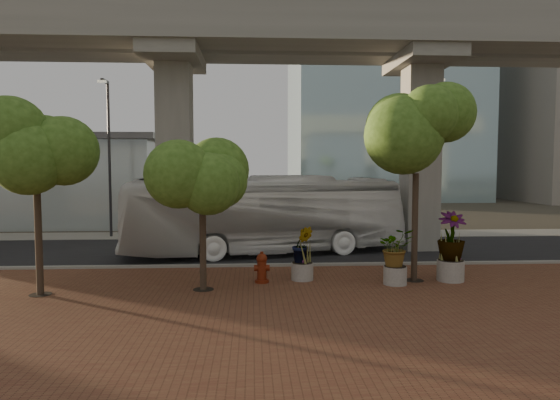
{
  "coord_description": "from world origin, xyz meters",
  "views": [
    {
      "loc": [
        -2.3,
        -22.29,
        4.22
      ],
      "look_at": [
        -1.03,
        0.5,
        2.62
      ],
      "focal_mm": 32.0,
      "sensor_mm": 36.0,
      "label": 1
    }
  ],
  "objects": [
    {
      "name": "fire_hydrant",
      "position": [
        -1.97,
        -4.84,
        0.59
      ],
      "size": [
        0.55,
        0.5,
        1.1
      ],
      "color": "maroon",
      "rests_on": "ground"
    },
    {
      "name": "station_pavilion",
      "position": [
        -20.0,
        16.0,
        3.22
      ],
      "size": [
        23.0,
        13.0,
        6.3
      ],
      "color": "#ABBDC4",
      "rests_on": "ground"
    },
    {
      "name": "asphalt_road",
      "position": [
        0.0,
        2.0,
        0.02
      ],
      "size": [
        90.0,
        8.0,
        0.04
      ],
      "primitive_type": "cube",
      "color": "black",
      "rests_on": "ground"
    },
    {
      "name": "curb_strip",
      "position": [
        0.0,
        -2.0,
        0.08
      ],
      "size": [
        70.0,
        0.25,
        0.16
      ],
      "primitive_type": "cube",
      "color": "gray",
      "rests_on": "ground"
    },
    {
      "name": "street_tree_near_west",
      "position": [
        -3.95,
        -5.74,
        4.17
      ],
      "size": [
        3.5,
        3.5,
        5.72
      ],
      "color": "#4B372B",
      "rests_on": "ground"
    },
    {
      "name": "far_sidewalk",
      "position": [
        0.0,
        7.5,
        0.03
      ],
      "size": [
        90.0,
        3.0,
        0.06
      ],
      "primitive_type": "cube",
      "color": "gray",
      "rests_on": "ground"
    },
    {
      "name": "streetlamp_west",
      "position": [
        -10.57,
        7.09,
        5.24
      ],
      "size": [
        0.44,
        1.3,
        8.98
      ],
      "color": "#28282D",
      "rests_on": "ground"
    },
    {
      "name": "transit_viaduct",
      "position": [
        0.0,
        2.0,
        7.29
      ],
      "size": [
        72.0,
        5.6,
        12.4
      ],
      "color": "gray",
      "rests_on": "ground"
    },
    {
      "name": "street_tree_near_east",
      "position": [
        3.52,
        -4.83,
        5.14
      ],
      "size": [
        4.16,
        4.16,
        6.99
      ],
      "color": "#4B372B",
      "rests_on": "ground"
    },
    {
      "name": "brick_plaza",
      "position": [
        0.0,
        -8.0,
        0.03
      ],
      "size": [
        70.0,
        13.0,
        0.06
      ],
      "primitive_type": "cube",
      "color": "brown",
      "rests_on": "ground"
    },
    {
      "name": "planter_left",
      "position": [
        -0.5,
        -4.5,
        1.25
      ],
      "size": [
        1.79,
        1.79,
        1.97
      ],
      "color": "#9C968D",
      "rests_on": "ground"
    },
    {
      "name": "ground",
      "position": [
        0.0,
        0.0,
        0.0
      ],
      "size": [
        160.0,
        160.0,
        0.0
      ],
      "primitive_type": "plane",
      "color": "#3B362A",
      "rests_on": "ground"
    },
    {
      "name": "transit_bus",
      "position": [
        -1.77,
        1.13,
        1.84
      ],
      "size": [
        13.57,
        5.73,
        3.68
      ],
      "primitive_type": "imported",
      "rotation": [
        0.0,
        0.0,
        1.78
      ],
      "color": "white",
      "rests_on": "ground"
    },
    {
      "name": "planter_front",
      "position": [
        2.67,
        -5.37,
        1.26
      ],
      "size": [
        1.8,
        1.8,
        1.98
      ],
      "color": "#A9A299",
      "rests_on": "ground"
    },
    {
      "name": "planter_right",
      "position": [
        4.82,
        -4.94,
        1.57
      ],
      "size": [
        2.34,
        2.34,
        2.5
      ],
      "color": "gray",
      "rests_on": "ground"
    },
    {
      "name": "streetlamp_east",
      "position": [
        8.48,
        7.07,
        5.39
      ],
      "size": [
        0.46,
        1.34,
        9.25
      ],
      "color": "#2C2D31",
      "rests_on": "ground"
    },
    {
      "name": "street_tree_far_west",
      "position": [
        -9.13,
        -6.1,
        4.76
      ],
      "size": [
        3.47,
        3.47,
        6.3
      ],
      "color": "#4B372B",
      "rests_on": "ground"
    }
  ]
}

